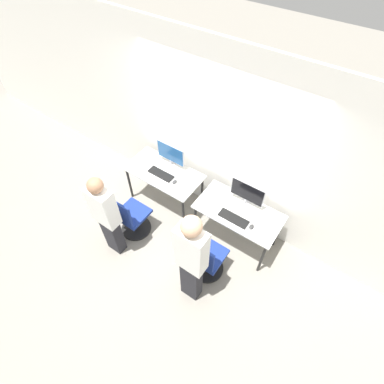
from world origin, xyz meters
TOP-DOWN VIEW (x-y plane):
  - ground_plane at (0.00, 0.00)m, footprint 20.00×20.00m
  - wall_back at (0.00, 0.75)m, footprint 12.00×0.05m
  - desk_left at (-0.68, 0.31)m, footprint 1.22×0.63m
  - monitor_left at (-0.68, 0.51)m, footprint 0.50×0.16m
  - keyboard_left at (-0.68, 0.25)m, footprint 0.43×0.15m
  - mouse_left at (-0.40, 0.23)m, footprint 0.06×0.09m
  - office_chair_left at (-0.72, -0.48)m, footprint 0.48×0.48m
  - person_left at (-0.74, -0.85)m, footprint 0.36×0.20m
  - desk_right at (0.68, 0.31)m, footprint 1.22×0.63m
  - monitor_right at (0.68, 0.49)m, footprint 0.50×0.16m
  - keyboard_right at (0.68, 0.16)m, footprint 0.43×0.15m
  - mouse_right at (0.95, 0.17)m, footprint 0.06×0.09m
  - office_chair_right at (0.61, -0.41)m, footprint 0.48×0.48m
  - person_right at (0.62, -0.77)m, footprint 0.36×0.23m

SIDE VIEW (x-z plane):
  - ground_plane at x=0.00m, z-range 0.00..0.00m
  - office_chair_left at x=-0.72m, z-range -0.08..0.80m
  - office_chair_right at x=0.61m, z-range -0.08..0.80m
  - desk_left at x=-0.68m, z-range 0.28..1.02m
  - desk_right at x=0.68m, z-range 0.28..1.02m
  - keyboard_left at x=-0.68m, z-range 0.73..0.75m
  - keyboard_right at x=0.68m, z-range 0.73..0.75m
  - mouse_left at x=-0.40m, z-range 0.73..0.77m
  - mouse_right at x=0.95m, z-range 0.73..0.77m
  - person_left at x=-0.74m, z-range 0.06..1.62m
  - monitor_left at x=-0.68m, z-range 0.75..1.16m
  - monitor_right at x=0.68m, z-range 0.75..1.16m
  - person_right at x=0.62m, z-range 0.09..1.86m
  - wall_back at x=0.00m, z-range 0.00..2.80m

